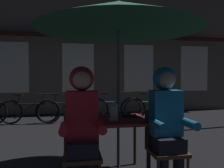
{
  "coord_description": "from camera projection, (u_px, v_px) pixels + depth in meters",
  "views": [
    {
      "loc": [
        -0.56,
        -2.82,
        1.28
      ],
      "look_at": [
        0.0,
        0.49,
        1.17
      ],
      "focal_mm": 35.76,
      "sensor_mm": 36.0,
      "label": 1
    }
  ],
  "objects": [
    {
      "name": "person_left_hooded",
      "position": [
        82.0,
        118.0,
        2.39
      ],
      "size": [
        0.45,
        0.56,
        1.4
      ],
      "color": "black",
      "rests_on": "ground_plane"
    },
    {
      "name": "lantern",
      "position": [
        114.0,
        110.0,
        2.8
      ],
      "size": [
        0.11,
        0.11,
        0.23
      ],
      "color": "white",
      "rests_on": "cafe_table"
    },
    {
      "name": "patio_umbrella",
      "position": [
        118.0,
        16.0,
        2.85
      ],
      "size": [
        2.1,
        2.1,
        2.31
      ],
      "color": "#4C4C51",
      "rests_on": "ground_plane"
    },
    {
      "name": "chair_left",
      "position": [
        82.0,
        149.0,
        2.45
      ],
      "size": [
        0.4,
        0.4,
        0.87
      ],
      "color": "#513823",
      "rests_on": "ground_plane"
    },
    {
      "name": "book",
      "position": [
        129.0,
        116.0,
        3.04
      ],
      "size": [
        0.22,
        0.17,
        0.02
      ],
      "primitive_type": "cube",
      "rotation": [
        0.0,
        0.0,
        -0.14
      ],
      "color": "black",
      "rests_on": "cafe_table"
    },
    {
      "name": "bicycle_second",
      "position": [
        30.0,
        111.0,
        6.05
      ],
      "size": [
        1.68,
        0.21,
        0.84
      ],
      "color": "black",
      "rests_on": "ground_plane"
    },
    {
      "name": "bicycle_fifth",
      "position": [
        151.0,
        108.0,
        6.58
      ],
      "size": [
        1.68,
        0.14,
        0.84
      ],
      "color": "black",
      "rests_on": "ground_plane"
    },
    {
      "name": "cafe_table",
      "position": [
        118.0,
        126.0,
        2.89
      ],
      "size": [
        0.72,
        0.72,
        0.74
      ],
      "color": "maroon",
      "rests_on": "ground_plane"
    },
    {
      "name": "shopfront_building",
      "position": [
        108.0,
        28.0,
        8.24
      ],
      "size": [
        10.0,
        0.93,
        6.2
      ],
      "color": "#6B5B4C",
      "rests_on": "ground_plane"
    },
    {
      "name": "bicycle_third",
      "position": [
        66.0,
        110.0,
        6.35
      ],
      "size": [
        1.68,
        0.22,
        0.84
      ],
      "color": "black",
      "rests_on": "ground_plane"
    },
    {
      "name": "chair_right",
      "position": [
        164.0,
        144.0,
        2.61
      ],
      "size": [
        0.4,
        0.4,
        0.87
      ],
      "color": "#513823",
      "rests_on": "ground_plane"
    },
    {
      "name": "person_right_hooded",
      "position": [
        167.0,
        115.0,
        2.55
      ],
      "size": [
        0.45,
        0.56,
        1.4
      ],
      "color": "black",
      "rests_on": "ground_plane"
    },
    {
      "name": "bicycle_fourth",
      "position": [
        114.0,
        108.0,
        6.58
      ],
      "size": [
        1.68,
        0.13,
        0.84
      ],
      "color": "black",
      "rests_on": "ground_plane"
    }
  ]
}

